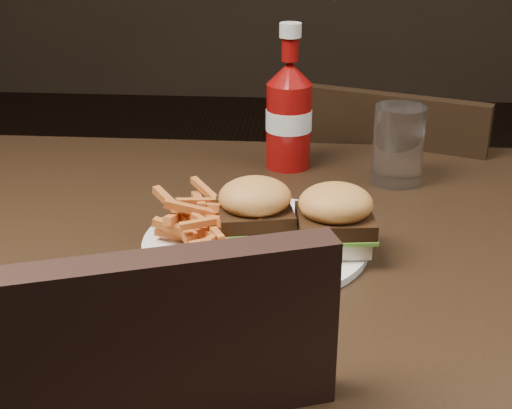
# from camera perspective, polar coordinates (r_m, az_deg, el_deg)

# --- Properties ---
(dining_table) EXTENTS (1.20, 0.80, 0.04)m
(dining_table) POSITION_cam_1_polar(r_m,az_deg,el_deg) (0.84, 5.54, -5.18)
(dining_table) COLOR black
(dining_table) RESTS_ON ground
(chair_far) EXTENTS (0.49, 0.49, 0.04)m
(chair_far) POSITION_cam_1_polar(r_m,az_deg,el_deg) (1.49, 10.64, -4.91)
(chair_far) COLOR black
(chair_far) RESTS_ON ground
(plate) EXTENTS (0.26, 0.26, 0.01)m
(plate) POSITION_cam_1_polar(r_m,az_deg,el_deg) (0.84, -0.05, -3.10)
(plate) COLOR white
(plate) RESTS_ON dining_table
(sandwich_half_a) EXTENTS (0.09, 0.08, 0.02)m
(sandwich_half_a) POSITION_cam_1_polar(r_m,az_deg,el_deg) (0.83, -0.08, -2.18)
(sandwich_half_a) COLOR beige
(sandwich_half_a) RESTS_ON plate
(sandwich_half_b) EXTENTS (0.08, 0.08, 0.02)m
(sandwich_half_b) POSITION_cam_1_polar(r_m,az_deg,el_deg) (0.81, 6.26, -2.74)
(sandwich_half_b) COLOR beige
(sandwich_half_b) RESTS_ON plate
(fries_pile) EXTENTS (0.15, 0.15, 0.05)m
(fries_pile) POSITION_cam_1_polar(r_m,az_deg,el_deg) (0.83, -3.66, -1.43)
(fries_pile) COLOR #AD691D
(fries_pile) RESTS_ON plate
(ketchup_bottle) EXTENTS (0.08, 0.08, 0.13)m
(ketchup_bottle) POSITION_cam_1_polar(r_m,az_deg,el_deg) (1.07, 2.62, 6.11)
(ketchup_bottle) COLOR maroon
(ketchup_bottle) RESTS_ON dining_table
(tumbler) EXTENTS (0.09, 0.09, 0.11)m
(tumbler) POSITION_cam_1_polar(r_m,az_deg,el_deg) (1.03, 11.31, 4.67)
(tumbler) COLOR white
(tumbler) RESTS_ON dining_table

